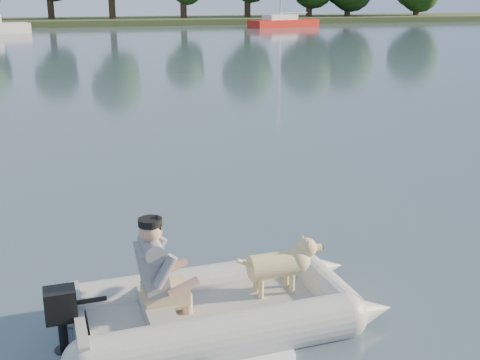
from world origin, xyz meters
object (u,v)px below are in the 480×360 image
object	(u,v)px
man	(154,265)
dinghy	(220,274)
dog	(274,269)
sailboat	(283,23)

from	to	relation	value
man	dinghy	bearing A→B (deg)	-4.24
dog	sailboat	bearing A→B (deg)	67.19
dinghy	dog	distance (m)	0.60
dinghy	dog	xyz separation A→B (m)	(0.59, 0.07, -0.06)
man	sailboat	xyz separation A→B (m)	(20.38, 51.50, -0.28)
dinghy	man	size ratio (longest dim) A/B	4.19
dog	sailboat	xyz separation A→B (m)	(19.15, 51.45, -0.04)
dinghy	sailboat	distance (m)	55.18
man	sailboat	size ratio (longest dim) A/B	0.10
dinghy	man	xyz separation A→B (m)	(-0.64, 0.02, 0.17)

